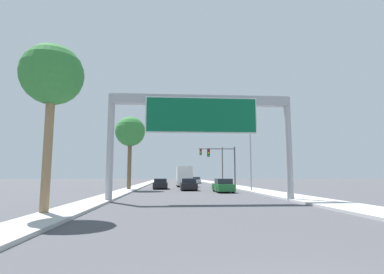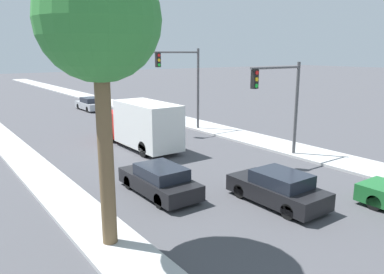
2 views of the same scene
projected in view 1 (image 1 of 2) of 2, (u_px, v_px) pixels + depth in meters
The scene contains 13 objects.
sidewalk_right at pixel (218, 183), 63.13m from camera, with size 3.00×120.00×0.15m.
median_strip_left at pixel (146, 184), 62.06m from camera, with size 2.00×120.00×0.15m.
sign_gantry at pixel (201, 118), 21.65m from camera, with size 13.39×0.73×7.63m.
car_near_center at pixel (223, 186), 32.31m from camera, with size 1.79×4.67×1.46m.
car_far_center at pixel (188, 185), 36.33m from camera, with size 1.90×4.37×1.44m.
car_mid_center at pixel (161, 184), 39.95m from camera, with size 1.85×4.55×1.37m.
car_mid_left at pixel (196, 180), 66.65m from camera, with size 1.81×4.63×1.42m.
truck_box_primary at pixel (184, 177), 48.18m from camera, with size 2.35×7.39×3.16m.
traffic_light_near_intersection at pixel (225, 160), 41.67m from camera, with size 4.10×0.32×5.78m.
traffic_light_mid_block at pixel (215, 160), 51.64m from camera, with size 4.20×0.32×6.64m.
palm_tree_foreground at pixel (52, 77), 14.41m from camera, with size 2.94×2.94×8.13m.
palm_tree_background at pixel (130, 132), 37.47m from camera, with size 3.71×3.71×9.13m.
street_lamp_right at pixel (247, 142), 34.03m from camera, with size 2.84×0.28×9.52m.
Camera 1 is at (-2.20, -3.31, 1.84)m, focal length 28.00 mm.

